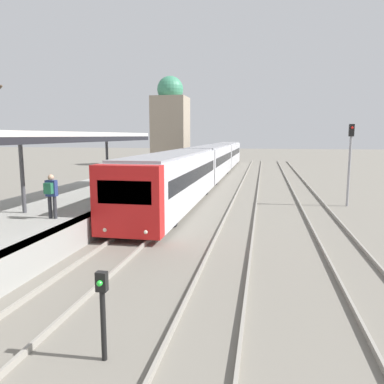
{
  "coord_description": "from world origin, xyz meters",
  "views": [
    {
      "loc": [
        5.03,
        -1.37,
        4.11
      ],
      "look_at": [
        1.98,
        14.54,
        1.66
      ],
      "focal_mm": 35.0,
      "sensor_mm": 36.0,
      "label": 1
    }
  ],
  "objects_px": {
    "person_on_platform": "(51,193)",
    "signal_post_near": "(103,306)",
    "train_near": "(210,160)",
    "signal_mast_far": "(350,155)"
  },
  "relations": [
    {
      "from": "person_on_platform",
      "to": "signal_mast_far",
      "type": "relative_size",
      "value": 0.35
    },
    {
      "from": "person_on_platform",
      "to": "signal_mast_far",
      "type": "xyz_separation_m",
      "value": [
        12.63,
        10.44,
        1.01
      ]
    },
    {
      "from": "person_on_platform",
      "to": "signal_post_near",
      "type": "relative_size",
      "value": 0.98
    },
    {
      "from": "person_on_platform",
      "to": "signal_post_near",
      "type": "bearing_deg",
      "value": -52.94
    },
    {
      "from": "train_near",
      "to": "signal_post_near",
      "type": "xyz_separation_m",
      "value": [
        2.24,
        -29.7,
        -0.68
      ]
    },
    {
      "from": "person_on_platform",
      "to": "train_near",
      "type": "distance_m",
      "value": 23.3
    },
    {
      "from": "person_on_platform",
      "to": "train_near",
      "type": "relative_size",
      "value": 0.04
    },
    {
      "from": "person_on_platform",
      "to": "signal_mast_far",
      "type": "height_order",
      "value": "signal_mast_far"
    },
    {
      "from": "person_on_platform",
      "to": "train_near",
      "type": "bearing_deg",
      "value": 83.31
    },
    {
      "from": "train_near",
      "to": "signal_mast_far",
      "type": "distance_m",
      "value": 16.16
    }
  ]
}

